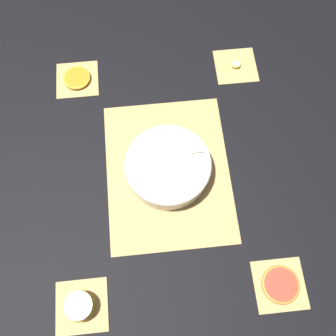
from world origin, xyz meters
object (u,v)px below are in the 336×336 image
banana_coin_single (236,64)px  apple_half (80,306)px  grapefruit_slice (281,285)px  orange_slice_whole (77,78)px  fruit_salad_bowl (168,166)px

banana_coin_single → apple_half: bearing=-36.7°
apple_half → grapefruit_slice: size_ratio=0.78×
banana_coin_single → grapefruit_slice: grapefruit_slice is taller
grapefruit_slice → banana_coin_single: bearing=180.0°
orange_slice_whole → banana_coin_single: bearing=90.0°
fruit_salad_bowl → banana_coin_single: 0.43m
fruit_salad_bowl → orange_slice_whole: 0.43m
banana_coin_single → fruit_salad_bowl: bearing=-36.7°
orange_slice_whole → grapefruit_slice: grapefruit_slice is taller
apple_half → fruit_salad_bowl: bearing=143.4°
orange_slice_whole → grapefruit_slice: bearing=36.7°
orange_slice_whole → apple_half: bearing=0.0°
fruit_salad_bowl → apple_half: fruit_salad_bowl is taller
fruit_salad_bowl → orange_slice_whole: size_ratio=2.79×
banana_coin_single → grapefruit_slice: (0.69, 0.00, 0.00)m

